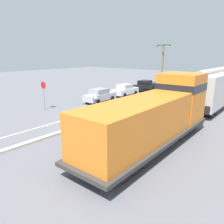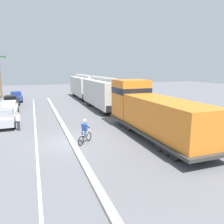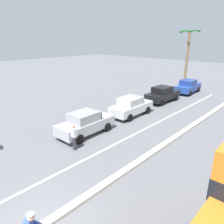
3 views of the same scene
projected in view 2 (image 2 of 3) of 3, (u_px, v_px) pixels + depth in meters
ground_plane at (72, 142)px, 15.72m from camera, size 120.00×120.00×0.00m
median_curb at (61, 122)px, 21.23m from camera, size 0.36×36.00×0.16m
lane_stripe at (35, 125)px, 20.44m from camera, size 0.14×36.00×0.01m
locomotive at (150, 113)px, 17.11m from camera, size 3.10×11.61×4.20m
hopper_car_lead at (103, 93)px, 28.26m from camera, size 2.90×10.60×4.18m
hopper_car_middle at (83, 86)px, 38.95m from camera, size 2.90×10.60×4.18m
parked_car_silver at (5, 118)px, 19.87m from camera, size 1.91×4.24×1.62m
parked_car_white at (9, 108)px, 24.65m from camera, size 1.88×4.22×1.62m
parked_car_black at (12, 101)px, 29.72m from camera, size 1.97×4.27×1.62m
parked_car_blue at (16, 97)px, 34.88m from camera, size 1.98×4.27×1.62m
cyclist at (85, 132)px, 15.33m from camera, size 1.25×1.25×1.71m
pedestrian_by_cars at (18, 121)px, 18.49m from camera, size 0.34×0.22×1.62m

